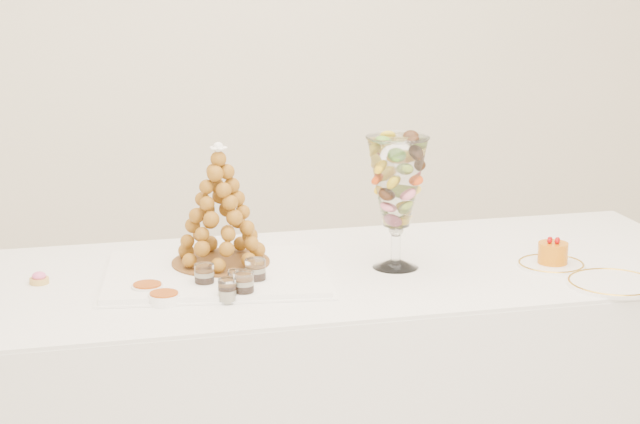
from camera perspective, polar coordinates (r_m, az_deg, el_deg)
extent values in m
cube|color=white|center=(4.72, -4.36, 10.04)|extent=(4.50, 0.04, 2.80)
cube|color=white|center=(3.24, 1.41, -10.08)|extent=(2.19, 0.91, 0.82)
cube|color=white|center=(3.10, 1.46, -3.10)|extent=(2.18, 0.91, 0.01)
cube|color=white|center=(3.02, -5.57, -3.30)|extent=(0.66, 0.52, 0.02)
cylinder|color=white|center=(3.11, 4.05, -2.76)|extent=(0.14, 0.14, 0.02)
cylinder|color=white|center=(3.09, 4.06, -1.74)|extent=(0.03, 0.03, 0.09)
sphere|color=white|center=(3.08, 4.08, -0.91)|extent=(0.04, 0.04, 0.04)
cylinder|color=white|center=(3.18, 12.22, -2.77)|extent=(0.19, 0.19, 0.01)
cylinder|color=white|center=(3.05, 15.37, -3.70)|extent=(0.25, 0.25, 0.01)
cylinder|color=tan|center=(3.05, -14.74, -3.56)|extent=(0.05, 0.05, 0.02)
ellipsoid|color=#DE5B93|center=(3.05, -14.76, -3.31)|extent=(0.04, 0.04, 0.02)
cylinder|color=white|center=(2.91, -6.18, -3.47)|extent=(0.07, 0.07, 0.07)
cylinder|color=white|center=(2.87, -4.47, -3.74)|extent=(0.06, 0.06, 0.06)
cylinder|color=white|center=(2.92, -3.46, -3.26)|extent=(0.07, 0.07, 0.08)
cylinder|color=white|center=(2.80, -4.97, -4.21)|extent=(0.06, 0.06, 0.06)
cylinder|color=white|center=(2.82, -4.10, -3.95)|extent=(0.06, 0.06, 0.07)
cylinder|color=white|center=(2.90, -9.19, -4.12)|extent=(0.09, 0.09, 0.03)
cylinder|color=white|center=(2.82, -8.31, -4.60)|extent=(0.08, 0.08, 0.03)
cylinder|color=brown|center=(3.08, -5.31, -2.67)|extent=(0.28, 0.28, 0.01)
cone|color=#8E5915|center=(3.04, -5.38, 0.43)|extent=(0.27, 0.27, 0.34)
sphere|color=white|center=(3.00, -5.45, 3.39)|extent=(0.03, 0.03, 0.03)
cylinder|color=orange|center=(3.17, 12.31, -2.14)|extent=(0.09, 0.09, 0.06)
sphere|color=#960506|center=(3.17, 12.56, -1.45)|extent=(0.02, 0.02, 0.02)
sphere|color=#960506|center=(3.18, 12.17, -1.42)|extent=(0.02, 0.02, 0.02)
sphere|color=#960506|center=(3.15, 12.14, -1.52)|extent=(0.02, 0.02, 0.02)
sphere|color=#960506|center=(3.15, 12.53, -1.55)|extent=(0.02, 0.02, 0.02)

